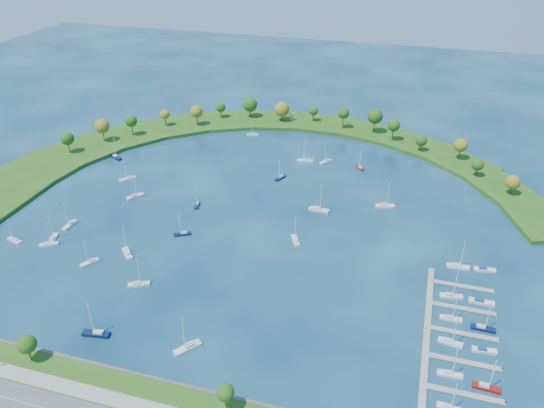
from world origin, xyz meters
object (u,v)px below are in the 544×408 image
(moored_boat_4, at_px, (139,283))
(docked_boat_11, at_px, (484,269))
(moored_boat_11, at_px, (96,333))
(moored_boat_7, at_px, (253,134))
(moored_boat_10, at_px, (280,177))
(moored_boat_13, at_px, (385,205))
(docked_boat_0, at_px, (449,407))
(moored_boat_0, at_px, (326,161))
(docked_boat_5, at_px, (484,350))
(moored_boat_8, at_px, (319,209))
(dock_system, at_px, (449,344))
(moored_boat_9, at_px, (127,253))
(moored_boat_6, at_px, (182,233))
(moored_boat_14, at_px, (53,238))
(harbor_tower, at_px, (292,117))
(moored_boat_15, at_px, (360,167))
(docked_boat_9, at_px, (481,302))
(moored_boat_17, at_px, (188,347))
(docked_boat_7, at_px, (483,328))
(moored_boat_12, at_px, (49,244))
(docked_boat_10, at_px, (458,266))
(docked_boat_2, at_px, (450,373))
(moored_boat_16, at_px, (116,157))
(docked_boat_3, at_px, (486,387))
(moored_boat_20, at_px, (14,240))
(moored_boat_2, at_px, (70,224))
(moored_boat_3, at_px, (90,262))
(moored_boat_5, at_px, (135,196))
(docked_boat_8, at_px, (451,295))
(moored_boat_19, at_px, (295,240))
(moored_boat_1, at_px, (197,204))
(moored_boat_18, at_px, (305,160))
(moored_boat_21, at_px, (128,178))
(docked_boat_4, at_px, (450,342))

(moored_boat_4, relative_size, docked_boat_11, 1.41)
(moored_boat_4, distance_m, moored_boat_11, 27.90)
(moored_boat_7, xyz_separation_m, moored_boat_10, (32.29, -51.69, 0.01))
(moored_boat_13, xyz_separation_m, docked_boat_0, (30.74, -111.52, -0.08))
(moored_boat_0, height_order, docked_boat_5, moored_boat_0)
(moored_boat_4, relative_size, moored_boat_8, 0.86)
(dock_system, distance_m, moored_boat_9, 127.93)
(moored_boat_6, bearing_deg, moored_boat_14, -7.68)
(moored_boat_9, bearing_deg, harbor_tower, -52.58)
(moored_boat_6, relative_size, moored_boat_10, 1.00)
(moored_boat_14, distance_m, moored_boat_15, 157.10)
(moored_boat_0, height_order, docked_boat_9, moored_boat_0)
(harbor_tower, height_order, moored_boat_17, moored_boat_17)
(moored_boat_17, height_order, docked_boat_7, moored_boat_17)
(dock_system, xyz_separation_m, moored_boat_17, (-81.24, -26.19, 0.61))
(moored_boat_12, height_order, docked_boat_10, docked_boat_10)
(moored_boat_6, height_order, docked_boat_2, docked_boat_2)
(moored_boat_15, bearing_deg, moored_boat_13, 166.14)
(moored_boat_16, relative_size, docked_boat_9, 1.35)
(docked_boat_3, bearing_deg, moored_boat_4, 176.08)
(moored_boat_4, xyz_separation_m, moored_boat_9, (-14.25, 16.65, 0.04))
(docked_boat_3, bearing_deg, moored_boat_20, 174.87)
(docked_boat_3, bearing_deg, moored_boat_2, 168.70)
(moored_boat_4, xyz_separation_m, docked_boat_11, (125.32, 47.08, -0.29))
(docked_boat_7, bearing_deg, docked_boat_10, 105.32)
(moored_boat_3, height_order, docked_boat_9, moored_boat_3)
(moored_boat_5, xyz_separation_m, docked_boat_8, (148.28, -34.37, -0.02))
(docked_boat_7, bearing_deg, moored_boat_3, -176.15)
(moored_boat_14, height_order, moored_boat_19, moored_boat_19)
(moored_boat_7, height_order, docked_boat_7, docked_boat_7)
(moored_boat_8, distance_m, moored_boat_10, 37.28)
(moored_boat_3, xyz_separation_m, moored_boat_12, (-23.88, 6.42, -0.01))
(harbor_tower, height_order, moored_boat_19, moored_boat_19)
(docked_boat_5, bearing_deg, moored_boat_11, -172.53)
(moored_boat_1, bearing_deg, moored_boat_3, -35.96)
(moored_boat_18, bearing_deg, moored_boat_14, 39.89)
(harbor_tower, xyz_separation_m, moored_boat_14, (-62.62, -161.22, -3.51))
(moored_boat_12, bearing_deg, moored_boat_1, 13.14)
(docked_boat_2, distance_m, docked_boat_9, 39.82)
(moored_boat_2, xyz_separation_m, docked_boat_2, (163.05, -41.31, -0.02))
(harbor_tower, xyz_separation_m, moored_boat_15, (52.40, -54.21, -3.57))
(docked_boat_0, bearing_deg, moored_boat_4, 173.24)
(moored_boat_13, xyz_separation_m, moored_boat_21, (-130.39, -9.65, -0.02))
(moored_boat_1, height_order, docked_boat_0, docked_boat_0)
(moored_boat_8, distance_m, moored_boat_13, 31.65)
(moored_boat_2, height_order, moored_boat_3, moored_boat_2)
(docked_boat_4, relative_size, docked_boat_5, 1.47)
(moored_boat_8, bearing_deg, docked_boat_5, -42.24)
(moored_boat_8, distance_m, docked_boat_3, 112.88)
(moored_boat_10, xyz_separation_m, docked_boat_11, (98.30, -53.33, -0.26))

